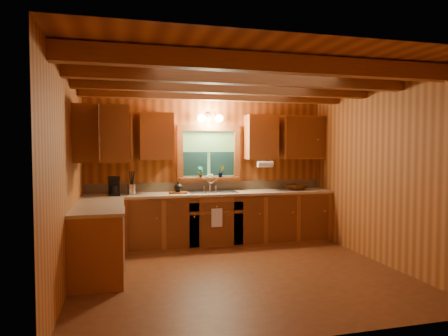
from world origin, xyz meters
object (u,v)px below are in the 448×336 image
wicker_basket (296,187)px  sink (212,195)px  coffee_maker (114,186)px  cutting_board (178,193)px

wicker_basket → sink: bearing=179.6°
coffee_maker → cutting_board: bearing=-5.4°
coffee_maker → sink: bearing=-4.2°
sink → wicker_basket: sink is taller
sink → coffee_maker: bearing=-177.9°
sink → cutting_board: (-0.59, -0.04, 0.06)m
wicker_basket → cutting_board: bearing=-179.1°
cutting_board → wicker_basket: size_ratio=0.69×
cutting_board → coffee_maker: bearing=-178.7°
coffee_maker → wicker_basket: coffee_maker is taller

